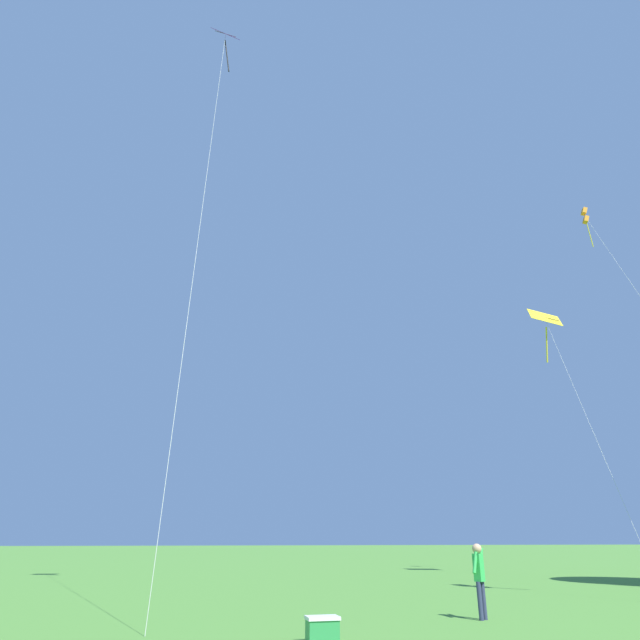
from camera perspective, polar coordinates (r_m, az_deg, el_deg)
The scene contains 5 objects.
kite_purple_streamer at distance 26.66m, azimuth -9.80°, elevation 24.91°, with size 1.41×6.55×23.13m.
kite_orange_box at distance 38.41m, azimuth 25.61°, elevation 9.09°, with size 2.08×9.88×20.91m.
kite_yellow_diamond at distance 34.41m, azimuth 22.06°, elevation -0.67°, with size 2.72×6.87×14.38m.
person_far_back at distance 15.13m, azimuth 15.88°, elevation -23.54°, with size 0.49×0.35×1.65m.
picnic_cooler at distance 11.61m, azimuth 0.24°, elevation -28.94°, with size 0.60×0.40×0.44m.
Camera 1 is at (-1.63, -2.69, 1.74)m, focal length 31.46 mm.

